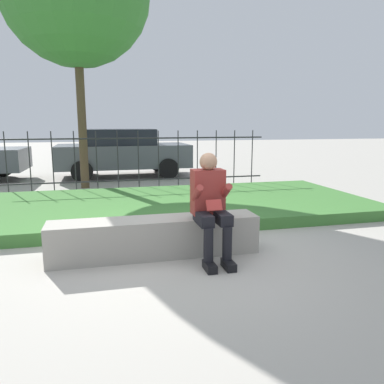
{
  "coord_description": "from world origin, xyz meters",
  "views": [
    {
      "loc": [
        -0.88,
        -4.38,
        1.61
      ],
      "look_at": [
        0.43,
        0.93,
        0.6
      ],
      "focal_mm": 35.0,
      "sensor_mm": 36.0,
      "label": 1
    }
  ],
  "objects": [
    {
      "name": "iron_fence",
      "position": [
        0.0,
        4.4,
        0.75
      ],
      "size": [
        6.18,
        0.03,
        1.44
      ],
      "color": "#232326",
      "rests_on": "ground_plane"
    },
    {
      "name": "ground_plane",
      "position": [
        0.0,
        0.0,
        0.0
      ],
      "size": [
        60.0,
        60.0,
        0.0
      ],
      "primitive_type": "plane",
      "color": "#A8A399"
    },
    {
      "name": "stone_bench",
      "position": [
        -0.26,
        0.0,
        0.21
      ],
      "size": [
        2.54,
        0.45,
        0.47
      ],
      "color": "gray",
      "rests_on": "ground_plane"
    },
    {
      "name": "car_parked_center",
      "position": [
        -0.21,
        7.22,
        0.76
      ],
      "size": [
        3.94,
        2.03,
        1.44
      ],
      "rotation": [
        0.0,
        0.0,
        0.01
      ],
      "color": "#4C5156",
      "rests_on": "ground_plane"
    },
    {
      "name": "grass_berm",
      "position": [
        0.0,
        2.36,
        0.09
      ],
      "size": [
        8.18,
        3.33,
        0.19
      ],
      "color": "#3D7533",
      "rests_on": "ground_plane"
    },
    {
      "name": "person_seated_reader",
      "position": [
        0.36,
        -0.26,
        0.69
      ],
      "size": [
        0.42,
        0.73,
        1.27
      ],
      "color": "black",
      "rests_on": "ground_plane"
    }
  ]
}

